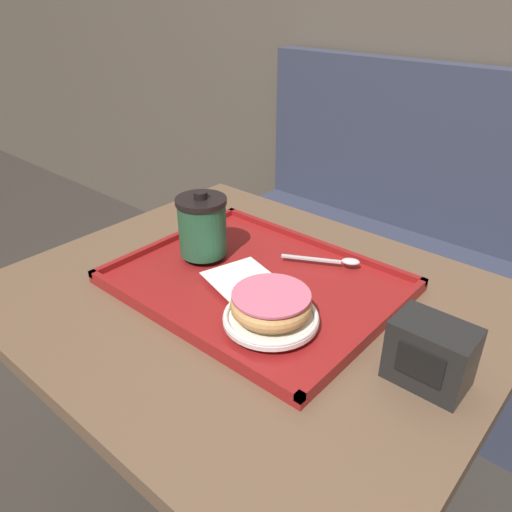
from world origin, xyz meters
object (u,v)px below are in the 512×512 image
(coffee_cup_front, at_px, (202,226))
(spoon, at_px, (339,261))
(napkin_dispenser, at_px, (431,354))
(donut_chocolate_glazed, at_px, (271,304))

(coffee_cup_front, distance_m, spoon, 0.27)
(napkin_dispenser, bearing_deg, spoon, 146.69)
(coffee_cup_front, bearing_deg, donut_chocolate_glazed, -19.86)
(spoon, height_order, napkin_dispenser, napkin_dispenser)
(donut_chocolate_glazed, bearing_deg, spoon, 94.88)
(coffee_cup_front, bearing_deg, spoon, 31.75)
(spoon, relative_size, napkin_dispenser, 1.28)
(coffee_cup_front, height_order, spoon, coffee_cup_front)
(spoon, bearing_deg, napkin_dispenser, -61.35)
(coffee_cup_front, xyz_separation_m, donut_chocolate_glazed, (0.24, -0.09, -0.03))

